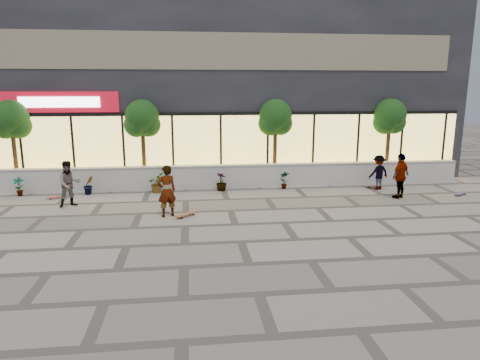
{
  "coord_description": "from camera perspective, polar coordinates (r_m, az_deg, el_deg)",
  "views": [
    {
      "loc": [
        -1.4,
        -11.71,
        4.36
      ],
      "look_at": [
        0.26,
        2.52,
        1.3
      ],
      "focal_mm": 32.0,
      "sensor_mm": 36.0,
      "label": 1
    }
  ],
  "objects": [
    {
      "name": "shrub_a",
      "position": [
        19.89,
        -27.41,
        -0.78
      ],
      "size": [
        0.43,
        0.29,
        0.81
      ],
      "primitive_type": "imported",
      "color": "#183C13",
      "rests_on": "ground"
    },
    {
      "name": "skateboard_left",
      "position": [
        18.88,
        -23.31,
        -2.08
      ],
      "size": [
        0.73,
        0.43,
        0.09
      ],
      "rotation": [
        0.0,
        0.0,
        0.38
      ],
      "color": "red",
      "rests_on": "ground"
    },
    {
      "name": "shrub_c",
      "position": [
        18.64,
        -11.11,
        -0.42
      ],
      "size": [
        0.68,
        0.77,
        0.81
      ],
      "primitive_type": "imported",
      "rotation": [
        0.0,
        0.0,
        1.64
      ],
      "color": "#183C13",
      "rests_on": "ground"
    },
    {
      "name": "skater_center",
      "position": [
        14.96,
        -9.75,
        -1.46
      ],
      "size": [
        0.77,
        0.64,
        1.82
      ],
      "primitive_type": "imported",
      "rotation": [
        0.0,
        0.0,
        3.5
      ],
      "color": "white",
      "rests_on": "ground"
    },
    {
      "name": "skater_right_far",
      "position": [
        19.73,
        17.98,
        0.96
      ],
      "size": [
        1.1,
        0.81,
        1.53
      ],
      "primitive_type": "imported",
      "rotation": [
        0.0,
        0.0,
        3.42
      ],
      "color": "maroon",
      "rests_on": "ground"
    },
    {
      "name": "shrub_e",
      "position": [
        19.03,
        5.94,
        -0.0
      ],
      "size": [
        0.46,
        0.35,
        0.81
      ],
      "primitive_type": "imported",
      "rotation": [
        0.0,
        0.0,
        3.28
      ],
      "color": "#183C13",
      "rests_on": "ground"
    },
    {
      "name": "skateboard_right_near",
      "position": [
        20.14,
        17.41,
        -0.79
      ],
      "size": [
        0.76,
        0.21,
        0.09
      ],
      "rotation": [
        0.0,
        0.0,
        0.02
      ],
      "color": "brown",
      "rests_on": "ground"
    },
    {
      "name": "ground",
      "position": [
        12.57,
        0.16,
        -8.24
      ],
      "size": [
        80.0,
        80.0,
        0.0
      ],
      "primitive_type": "plane",
      "color": "#9E9389",
      "rests_on": "ground"
    },
    {
      "name": "skater_left",
      "position": [
        17.26,
        -21.8,
        -0.48
      ],
      "size": [
        1.06,
        0.98,
        1.74
      ],
      "primitive_type": "imported",
      "rotation": [
        0.0,
        0.0,
        0.48
      ],
      "color": "#998862",
      "rests_on": "ground"
    },
    {
      "name": "skater_right_near",
      "position": [
        18.42,
        20.62,
        0.51
      ],
      "size": [
        1.14,
        0.97,
        1.84
      ],
      "primitive_type": "imported",
      "rotation": [
        0.0,
        0.0,
        3.73
      ],
      "color": "white",
      "rests_on": "ground"
    },
    {
      "name": "tree_west",
      "position": [
        20.89,
        -28.19,
        6.87
      ],
      "size": [
        1.6,
        1.5,
        3.92
      ],
      "color": "#4E391B",
      "rests_on": "ground"
    },
    {
      "name": "tree_mideast",
      "position": [
        19.84,
        4.74,
        8.05
      ],
      "size": [
        1.6,
        1.5,
        3.92
      ],
      "color": "#4E391B",
      "rests_on": "ground"
    },
    {
      "name": "retail_building",
      "position": [
        24.23,
        -3.42,
        11.77
      ],
      "size": [
        24.0,
        9.17,
        8.5
      ],
      "color": "black",
      "rests_on": "ground"
    },
    {
      "name": "skateboard_center",
      "position": [
        15.04,
        -7.2,
        -4.55
      ],
      "size": [
        0.79,
        0.75,
        0.1
      ],
      "rotation": [
        0.0,
        0.0,
        0.75
      ],
      "color": "brown",
      "rests_on": "ground"
    },
    {
      "name": "shrub_d",
      "position": [
        18.63,
        -2.5,
        -0.21
      ],
      "size": [
        0.64,
        0.64,
        0.81
      ],
      "primitive_type": "imported",
      "rotation": [
        0.0,
        0.0,
        2.46
      ],
      "color": "#183C13",
      "rests_on": "ground"
    },
    {
      "name": "shrub_b",
      "position": [
        19.07,
        -19.53,
        -0.61
      ],
      "size": [
        0.57,
        0.57,
        0.81
      ],
      "primitive_type": "imported",
      "rotation": [
        0.0,
        0.0,
        0.82
      ],
      "color": "#183C13",
      "rests_on": "ground"
    },
    {
      "name": "skateboard_right_far",
      "position": [
        20.14,
        27.35,
        -1.58
      ],
      "size": [
        0.79,
        0.56,
        0.1
      ],
      "rotation": [
        0.0,
        0.0,
        0.51
      ],
      "color": "#634985",
      "rests_on": "ground"
    },
    {
      "name": "tree_midwest",
      "position": [
        19.57,
        -12.92,
        7.73
      ],
      "size": [
        1.6,
        1.5,
        3.92
      ],
      "color": "#4E391B",
      "rests_on": "ground"
    },
    {
      "name": "tree_east",
      "position": [
        21.61,
        19.33,
        7.74
      ],
      "size": [
        1.6,
        1.5,
        3.92
      ],
      "color": "#4E391B",
      "rests_on": "ground"
    },
    {
      "name": "planter_wall",
      "position": [
        19.15,
        -2.33,
        0.49
      ],
      "size": [
        22.0,
        0.42,
        1.04
      ],
      "color": "silver",
      "rests_on": "ground"
    }
  ]
}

